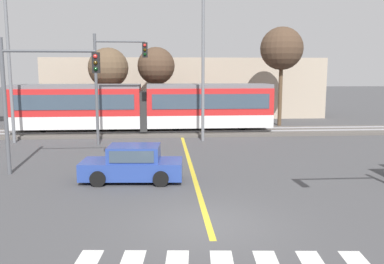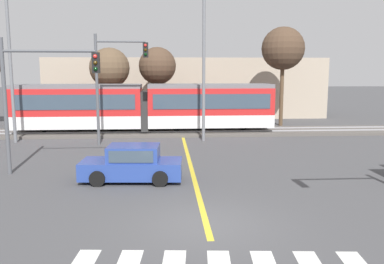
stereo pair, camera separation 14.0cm
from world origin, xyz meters
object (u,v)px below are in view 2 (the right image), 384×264
Objects in this scene: light_rail_tram at (145,106)px; bare_tree_far_east at (283,49)px; bare_tree_west at (110,68)px; traffic_light_far_left at (113,74)px; bare_tree_east at (157,66)px; street_lamp_centre at (206,59)px; sedan_crossing at (132,165)px; street_lamp_west at (13,55)px; traffic_light_mid_left at (38,86)px.

light_rail_tram is 12.44m from bare_tree_far_east.
bare_tree_far_east is at bearing -0.07° from bare_tree_west.
traffic_light_far_left is 0.84× the size of bare_tree_far_east.
traffic_light_far_left is (-1.70, -4.25, 2.36)m from light_rail_tram.
bare_tree_east reaches higher than bare_tree_west.
bare_tree_east is at bearing 112.27° from street_lamp_centre.
traffic_light_far_left is at bearing -81.01° from bare_tree_west.
street_lamp_centre is 1.49× the size of bare_tree_west.
bare_tree_far_east is (11.06, 16.41, 5.61)m from sedan_crossing.
traffic_light_far_left is 0.71× the size of street_lamp_centre.
sedan_crossing is 9.48m from traffic_light_far_left.
bare_tree_east is at bearing 41.35° from street_lamp_west.
traffic_light_far_left is (-1.75, 8.55, 3.70)m from sedan_crossing.
street_lamp_centre reaches higher than traffic_light_far_left.
traffic_light_far_left is 5.96m from street_lamp_centre.
bare_tree_east is at bearing 174.06° from bare_tree_far_east.
street_lamp_centre is 1.46× the size of bare_tree_east.
bare_tree_far_east is (15.22, 14.87, 2.37)m from traffic_light_mid_left.
bare_tree_far_east reaches higher than bare_tree_east.
sedan_crossing is 18.00m from bare_tree_east.
traffic_light_mid_left is 21.41m from bare_tree_far_east.
bare_tree_west is (1.16, 14.89, 0.80)m from traffic_light_mid_left.
sedan_crossing is 20.57m from bare_tree_far_east.
street_lamp_centre is 9.88m from bare_tree_far_east.
bare_tree_far_east is (7.00, 6.90, 1.00)m from street_lamp_centre.
street_lamp_centre is (4.12, -3.29, 3.27)m from light_rail_tram.
street_lamp_centre is at bearing -44.42° from bare_tree_west.
street_lamp_west is 11.81m from bare_tree_east.
street_lamp_west is 8.47m from bare_tree_west.
bare_tree_far_east is at bearing 17.99° from light_rail_tram.
street_lamp_west is at bearing 179.15° from street_lamp_centre.
bare_tree_west is 0.79× the size of bare_tree_far_east.
sedan_crossing is 0.43× the size of street_lamp_west.
bare_tree_far_east is at bearing 44.61° from street_lamp_centre.
bare_tree_far_east reaches higher than sedan_crossing.
bare_tree_east reaches higher than traffic_light_mid_left.
street_lamp_west reaches higher than street_lamp_centre.
bare_tree_east is (8.85, 7.79, -0.65)m from street_lamp_west.
street_lamp_west is (-8.00, -3.11, 3.52)m from light_rail_tram.
sedan_crossing is at bearing -92.62° from bare_tree_east.
bare_tree_west is at bearing 98.99° from traffic_light_far_left.
sedan_crossing is 17.18m from bare_tree_west.
traffic_light_mid_left is (-4.16, 1.54, 3.25)m from sedan_crossing.
street_lamp_centre is 9.90m from bare_tree_west.
traffic_light_mid_left is (-4.10, -11.26, 1.90)m from light_rail_tram.
light_rail_tram reaches higher than sedan_crossing.
light_rail_tram is 5.15m from traffic_light_far_left.
traffic_light_far_left reaches higher than bare_tree_east.
bare_tree_east is 0.80× the size of bare_tree_far_east.
street_lamp_west reaches higher than sedan_crossing.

